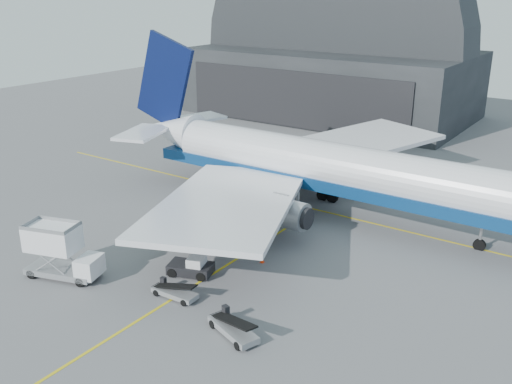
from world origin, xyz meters
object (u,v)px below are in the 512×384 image
Objects in this scene: airliner at (314,165)px; belt_loader_b at (233,328)px; belt_loader_a at (174,292)px; pushback_tug at (192,267)px; catering_truck at (60,252)px.

airliner is 25.43m from belt_loader_b.
pushback_tug is at bearing 108.09° from belt_loader_a.
airliner reaches higher than belt_loader_a.
belt_loader_b is (8.25, -5.17, -0.09)m from pushback_tug.
belt_loader_a is 0.86× the size of belt_loader_b.
catering_truck is at bearing -111.10° from airliner.
belt_loader_b is at bearing -14.62° from belt_loader_a.
belt_loader_b is (7.13, -23.98, -4.54)m from airliner.
pushback_tug is 9.74m from belt_loader_b.
belt_loader_a is at bearing -172.47° from belt_loader_b.
catering_truck is at bearing -166.70° from belt_loader_a.
airliner is 12.48× the size of pushback_tug.
belt_loader_b is at bearing -51.05° from pushback_tug.
belt_loader_a is (1.39, -3.70, -0.16)m from pushback_tug.
belt_loader_a is at bearing -1.83° from catering_truck.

